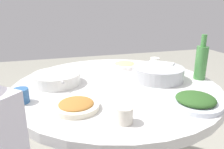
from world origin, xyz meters
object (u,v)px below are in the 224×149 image
Objects in this scene: rice_bowl at (158,73)px; dish_tofu_braise at (76,105)px; tea_cup_near at (21,96)px; round_dining_table at (115,100)px; green_bottle at (201,61)px; tea_cup_side at (125,115)px; dish_noodles at (125,65)px; tea_cup_far at (155,61)px; soup_bowl at (56,79)px; dish_greens at (195,101)px.

rice_bowl is 1.52× the size of dish_tofu_braise.
tea_cup_near is at bearing -30.49° from dish_tofu_braise.
green_bottle is (-0.50, 0.06, 0.21)m from round_dining_table.
green_bottle is at bearing -149.60° from tea_cup_side.
round_dining_table is at bearing -7.28° from green_bottle.
tea_cup_far reaches higher than dish_noodles.
round_dining_table is 0.55m from green_bottle.
soup_bowl is 0.35m from dish_tofu_braise.
rice_bowl is at bearing -171.38° from tea_cup_near.
round_dining_table is 3.80× the size of rice_bowl.
dish_tofu_braise is (-0.06, 0.34, -0.01)m from soup_bowl.
soup_bowl reaches higher than dish_noodles.
dish_noodles is (-0.48, -0.22, -0.01)m from soup_bowl.
tea_cup_side is (0.35, 0.41, -0.01)m from rice_bowl.
dish_greens is at bearing 124.10° from round_dining_table.
dish_tofu_braise is (0.25, 0.25, 0.12)m from round_dining_table.
dish_noodles is 2.69× the size of tea_cup_near.
tea_cup_far is at bearing -114.40° from rice_bowl.
tea_cup_far reaches higher than round_dining_table.
tea_cup_near is at bearing 33.28° from dish_noodles.
round_dining_table is 5.79× the size of dish_tofu_braise.
dish_greens is 0.77m from tea_cup_near.
tea_cup_near reaches higher than dish_noodles.
dish_noodles is at bearing -155.59° from soup_bowl.
tea_cup_near is at bearing 8.62° from rice_bowl.
dish_noodles is at bearing -118.13° from round_dining_table.
round_dining_table is 0.35m from soup_bowl.
green_bottle is 0.39m from tea_cup_far.
soup_bowl is 0.53m from dish_noodles.
green_bottle is at bearing -176.90° from tea_cup_near.
rice_bowl reaches higher than dish_tofu_braise.
tea_cup_near is (0.48, 0.12, 0.13)m from round_dining_table.
dish_tofu_braise is at bearing 44.95° from round_dining_table.
tea_cup_far is at bearing -154.54° from tea_cup_near.
dish_noodles is 0.73× the size of green_bottle.
tea_cup_near is at bearing -18.90° from dish_greens.
tea_cup_near reaches higher than tea_cup_far.
tea_cup_near is 0.49m from tea_cup_side.
soup_bowl is at bearing -66.16° from tea_cup_side.
dish_noodles is 0.76m from tea_cup_side.
tea_cup_far is (-0.15, -0.67, 0.00)m from dish_greens.
tea_cup_near is at bearing 3.10° from green_bottle.
tea_cup_far is (0.11, -0.36, -0.08)m from green_bottle.
round_dining_table is at bearing 37.18° from tea_cup_far.
tea_cup_side reaches higher than dish_tofu_braise.
rice_bowl reaches higher than soup_bowl.
dish_greens reaches higher than dish_tofu_braise.
dish_greens is (0.01, 0.36, -0.02)m from rice_bowl.
rice_bowl is at bearing 178.84° from round_dining_table.
dish_tofu_braise is at bearing 149.51° from tea_cup_near.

